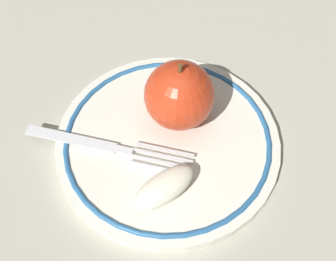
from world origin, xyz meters
TOP-DOWN VIEW (x-y plane):
  - ground_plane at (0.00, 0.00)m, footprint 2.00×2.00m
  - plate at (-0.00, 0.02)m, footprint 0.25×0.25m
  - apple_red_whole at (0.03, -0.00)m, footprint 0.08×0.08m
  - apple_slice_front at (-0.07, 0.03)m, footprint 0.06×0.08m
  - fork at (-0.00, 0.09)m, footprint 0.09×0.18m

SIDE VIEW (x-z plane):
  - ground_plane at x=0.00m, z-range 0.00..0.00m
  - plate at x=0.00m, z-range 0.00..0.02m
  - fork at x=0.00m, z-range 0.02..0.02m
  - apple_slice_front at x=-0.07m, z-range 0.02..0.04m
  - apple_red_whole at x=0.03m, z-range 0.01..0.10m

